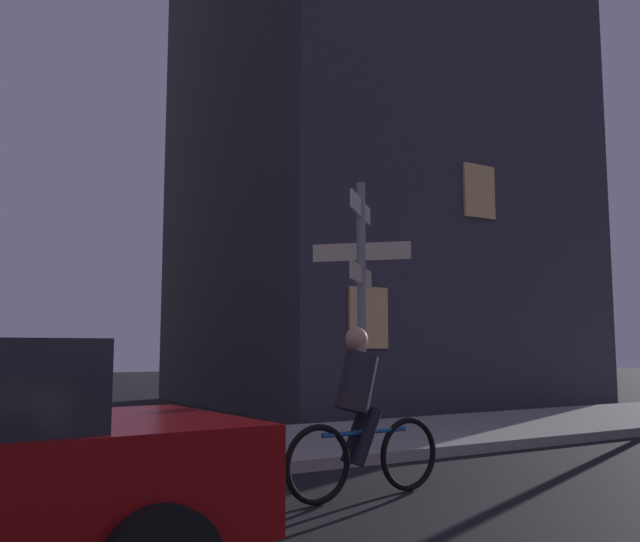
{
  "coord_description": "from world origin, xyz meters",
  "views": [
    {
      "loc": [
        -5.25,
        -0.98,
        1.41
      ],
      "look_at": [
        -0.44,
        7.02,
        2.46
      ],
      "focal_mm": 38.4,
      "sensor_mm": 36.0,
      "label": 1
    }
  ],
  "objects": [
    {
      "name": "building_right_block",
      "position": [
        5.46,
        14.03,
        8.7
      ],
      "size": [
        9.1,
        8.17,
        17.39
      ],
      "color": "#383842",
      "rests_on": "ground_plane"
    },
    {
      "name": "cyclist",
      "position": [
        -1.49,
        4.51,
        0.75
      ],
      "size": [
        1.82,
        0.35,
        1.61
      ],
      "color": "black",
      "rests_on": "ground_plane"
    },
    {
      "name": "sidewalk_kerb",
      "position": [
        0.0,
        7.58,
        0.07
      ],
      "size": [
        40.0,
        3.29,
        0.14
      ],
      "primitive_type": "cube",
      "color": "#9E9991",
      "rests_on": "ground_plane"
    },
    {
      "name": "signpost",
      "position": [
        -0.02,
        6.62,
        2.23
      ],
      "size": [
        1.05,
        1.05,
        3.53
      ],
      "color": "gray",
      "rests_on": "sidewalk_kerb"
    }
  ]
}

